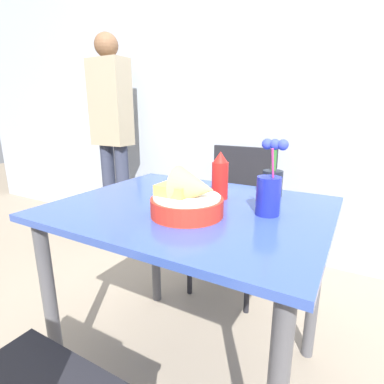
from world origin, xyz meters
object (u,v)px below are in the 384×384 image
Objects in this scene: chair_far_window at (237,204)px; drink_cup at (268,197)px; food_basket at (189,198)px; ketchup_bottle at (220,176)px; flower_vase at (273,173)px; person_standing at (112,126)px.

drink_cup reaches higher than chair_far_window.
food_basket is 1.30× the size of ketchup_bottle.
ketchup_bottle is at bearing 89.06° from food_basket.
ketchup_bottle is 0.22m from flower_vase.
ketchup_bottle is 0.11× the size of person_standing.
flower_vase is (0.17, 0.37, 0.04)m from food_basket.
chair_far_window is at bearing 100.16° from food_basket.
drink_cup is 0.98× the size of flower_vase.
food_basket is (0.15, -0.85, 0.28)m from chair_far_window.
person_standing is at bearing 170.67° from chair_far_window.
flower_vase is at bearing -24.19° from person_standing.
chair_far_window is 4.67× the size of ketchup_bottle.
flower_vase is (0.17, 0.13, 0.01)m from ketchup_bottle.
chair_far_window is 0.91m from food_basket.
person_standing is at bearing 155.81° from flower_vase.
drink_cup is 1.80m from person_standing.
drink_cup is at bearing 32.02° from food_basket.
food_basket is at bearing -115.53° from flower_vase.
drink_cup is at bearing -62.26° from chair_far_window.
food_basket is 1.70m from person_standing.
person_standing reaches higher than drink_cup.
drink_cup is at bearing -30.18° from person_standing.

